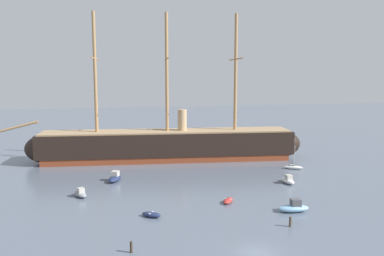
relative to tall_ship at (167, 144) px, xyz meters
name	(u,v)px	position (x,y,z in m)	size (l,w,h in m)	color
ground_plane	(258,254)	(2.00, -50.98, -3.64)	(400.00, 400.00, 0.00)	slate
tall_ship	(167,144)	(0.00, 0.00, 0.00)	(69.49, 16.99, 33.43)	brown
dinghy_foreground_left	(151,215)	(-8.21, -36.79, -3.29)	(3.13, 2.82, 0.70)	#1E284C
motorboat_foreground_right	(294,207)	(12.29, -39.20, -2.97)	(4.72, 2.36, 1.91)	#7FB2D6
dinghy_near_centre	(228,201)	(4.23, -33.10, -3.30)	(2.66, 3.07, 0.68)	#B22D28
motorboat_mid_left	(81,194)	(-18.37, -24.88, -3.11)	(2.82, 3.90, 1.51)	gray
motorboat_mid_right	(288,180)	(18.36, -24.72, -3.07)	(1.82, 3.98, 1.64)	silver
motorboat_alongside_bow	(115,178)	(-12.57, -16.39, -2.98)	(3.40, 4.86, 1.89)	#1E284C
sailboat_alongside_stern	(293,167)	(24.42, -14.72, -3.22)	(3.99, 2.81, 5.06)	silver
motorboat_far_left	(52,159)	(-26.05, 4.32, -3.04)	(4.18, 2.03, 1.70)	#236670
dinghy_far_right	(285,152)	(30.28, 1.69, -3.34)	(2.64, 2.58, 0.61)	silver
dinghy_distant_centre	(173,150)	(3.15, 10.66, -3.36)	(2.58, 1.76, 0.56)	gray
mooring_piling_nearest	(131,247)	(-11.78, -47.66, -2.99)	(0.30, 0.30, 1.30)	#382B1E
mooring_piling_left_pair	(290,222)	(9.20, -44.36, -2.97)	(0.34, 0.34, 1.35)	#4C3D2D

